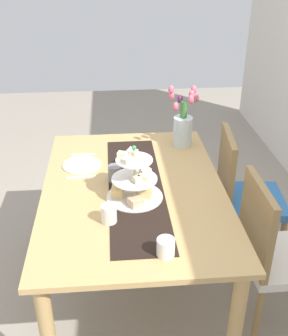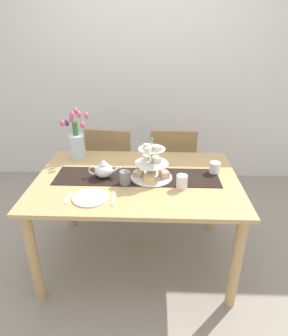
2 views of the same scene
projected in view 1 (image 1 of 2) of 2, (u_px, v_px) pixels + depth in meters
ground_plane at (135, 287)px, 2.68m from camera, size 8.00×8.00×0.00m
dining_table at (134, 203)px, 2.36m from camera, size 1.47×1.00×0.75m
chair_left at (242, 192)px, 2.74m from camera, size 0.46×0.46×0.91m
chair_right at (273, 250)px, 2.23m from camera, size 0.42×0.42×0.91m
table_runner at (136, 187)px, 2.31m from camera, size 1.19×0.30×0.00m
tiered_cake_stand at (134, 184)px, 2.18m from camera, size 0.30×0.30×0.30m
teapot at (131, 158)px, 2.49m from camera, size 0.24×0.13×0.14m
tulip_vase at (183, 125)px, 2.72m from camera, size 0.21×0.21×0.42m
cream_jug at (166, 247)px, 1.80m from camera, size 0.08×0.08×0.08m
dinner_plate_left at (82, 165)px, 2.53m from camera, size 0.23×0.23×0.01m
fork_left at (83, 154)px, 2.66m from camera, size 0.02×0.15×0.01m
knife_left at (81, 177)px, 2.41m from camera, size 0.03×0.17×0.01m
mug_grey at (115, 173)px, 2.35m from camera, size 0.08×0.08×0.09m
mug_white_text at (109, 214)px, 2.01m from camera, size 0.08×0.08×0.09m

